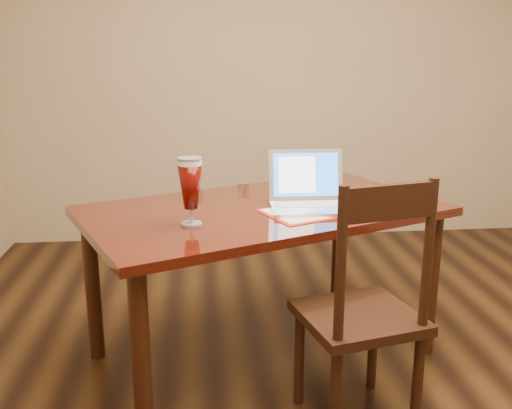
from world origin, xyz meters
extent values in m
cube|color=tan|center=(0.00, 2.50, 1.35)|extent=(4.50, 0.01, 2.70)
cube|color=#451109|center=(-0.42, 0.55, 0.76)|extent=(1.91, 1.52, 0.04)
cylinder|color=black|center=(-0.96, -0.11, 0.37)|extent=(0.07, 0.07, 0.74)
cylinder|color=black|center=(0.42, 0.49, 0.37)|extent=(0.07, 0.07, 0.74)
cylinder|color=black|center=(-1.27, 0.61, 0.37)|extent=(0.07, 0.07, 0.74)
cylinder|color=black|center=(0.12, 1.20, 0.37)|extent=(0.07, 0.07, 0.74)
cube|color=#B01910|center=(-0.21, 0.43, 0.79)|extent=(0.53, 0.46, 0.00)
cube|color=silver|center=(-0.21, 0.43, 0.79)|extent=(0.47, 0.41, 0.00)
cube|color=silver|center=(-0.22, 0.44, 0.80)|extent=(0.37, 0.26, 0.02)
cube|color=#B5B5B9|center=(-0.21, 0.49, 0.81)|extent=(0.30, 0.12, 0.00)
cube|color=silver|center=(-0.22, 0.37, 0.81)|extent=(0.09, 0.07, 0.00)
cube|color=silver|center=(-0.21, 0.60, 0.93)|extent=(0.36, 0.08, 0.24)
cube|color=blue|center=(-0.21, 0.59, 0.93)|extent=(0.32, 0.07, 0.20)
cube|color=white|center=(-0.25, 0.59, 0.93)|extent=(0.18, 0.05, 0.17)
cylinder|color=silver|center=(-0.77, 0.27, 0.79)|extent=(0.09, 0.09, 0.01)
cylinder|color=silver|center=(-0.77, 0.27, 0.83)|extent=(0.02, 0.02, 0.06)
cylinder|color=white|center=(-0.77, 0.27, 1.06)|extent=(0.10, 0.10, 0.02)
cylinder|color=silver|center=(-0.77, 0.27, 1.07)|extent=(0.10, 0.10, 0.01)
cylinder|color=silver|center=(-0.74, 0.80, 0.80)|extent=(0.06, 0.06, 0.04)
cylinder|color=silver|center=(-0.49, 0.90, 0.80)|extent=(0.06, 0.06, 0.04)
cube|color=black|center=(-0.10, -0.02, 0.46)|extent=(0.54, 0.52, 0.04)
cylinder|color=black|center=(-0.23, -0.23, 0.22)|extent=(0.04, 0.04, 0.44)
cylinder|color=black|center=(0.12, -0.14, 0.22)|extent=(0.04, 0.04, 0.44)
cylinder|color=black|center=(-0.32, 0.11, 0.22)|extent=(0.04, 0.04, 0.44)
cylinder|color=black|center=(0.04, 0.19, 0.22)|extent=(0.04, 0.04, 0.44)
cylinder|color=black|center=(-0.23, -0.23, 0.77)|extent=(0.04, 0.04, 0.58)
cylinder|color=black|center=(0.12, -0.14, 0.77)|extent=(0.04, 0.04, 0.58)
cube|color=black|center=(-0.06, -0.19, 0.99)|extent=(0.36, 0.12, 0.13)
camera|label=1|loc=(-0.72, -2.08, 1.50)|focal=40.00mm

